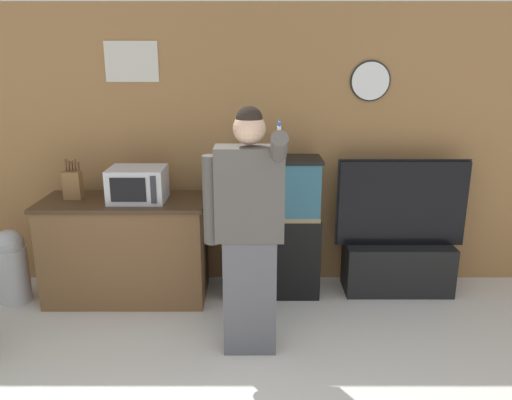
{
  "coord_description": "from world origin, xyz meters",
  "views": [
    {
      "loc": [
        -0.05,
        -1.53,
        2.14
      ],
      "look_at": [
        -0.03,
        2.25,
        1.05
      ],
      "focal_mm": 35.0,
      "sensor_mm": 36.0,
      "label": 1
    }
  ],
  "objects": [
    {
      "name": "aquarium_on_stand",
      "position": [
        0.1,
        2.77,
        0.64
      ],
      "size": [
        0.87,
        0.39,
        1.28
      ],
      "color": "black",
      "rests_on": "ground_plane"
    },
    {
      "name": "wall_back_paneled",
      "position": [
        0.0,
        3.11,
        1.3
      ],
      "size": [
        10.0,
        0.08,
        2.6
      ],
      "color": "olive",
      "rests_on": "ground_plane"
    },
    {
      "name": "knife_block",
      "position": [
        -1.66,
        2.72,
        1.06
      ],
      "size": [
        0.15,
        0.11,
        0.35
      ],
      "color": "brown",
      "rests_on": "counter_island"
    },
    {
      "name": "tv_on_stand",
      "position": [
        1.28,
        2.8,
        0.37
      ],
      "size": [
        1.19,
        0.4,
        1.26
      ],
      "color": "black",
      "rests_on": "ground_plane"
    },
    {
      "name": "microwave",
      "position": [
        -1.07,
        2.65,
        1.08
      ],
      "size": [
        0.48,
        0.38,
        0.29
      ],
      "color": "silver",
      "rests_on": "counter_island"
    },
    {
      "name": "counter_island",
      "position": [
        -1.22,
        2.68,
        0.47
      ],
      "size": [
        1.45,
        0.65,
        0.93
      ],
      "color": "brown",
      "rests_on": "ground_plane"
    },
    {
      "name": "person_standing",
      "position": [
        -0.1,
        1.81,
        0.95
      ],
      "size": [
        0.58,
        0.43,
        1.83
      ],
      "color": "#515156",
      "rests_on": "ground_plane"
    },
    {
      "name": "trash_bin",
      "position": [
        -2.24,
        2.59,
        0.35
      ],
      "size": [
        0.28,
        0.28,
        0.68
      ],
      "color": "#B7B7BC",
      "rests_on": "ground_plane"
    }
  ]
}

